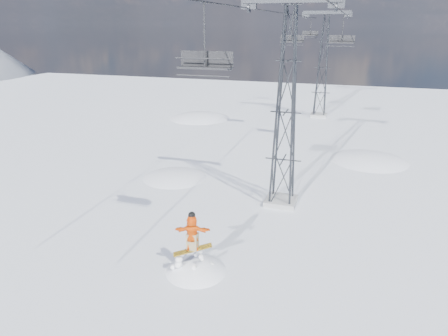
# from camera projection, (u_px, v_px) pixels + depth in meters

# --- Properties ---
(ground) EXTENTS (120.00, 120.00, 0.00)m
(ground) POSITION_uv_depth(u_px,v_px,m) (229.00, 277.00, 16.87)
(ground) COLOR white
(ground) RESTS_ON ground
(snow_terrain) EXTENTS (39.00, 37.00, 22.00)m
(snow_terrain) POSITION_uv_depth(u_px,v_px,m) (245.00, 230.00, 40.52)
(snow_terrain) COLOR white
(snow_terrain) RESTS_ON ground
(lift_tower_near) EXTENTS (5.20, 1.80, 11.43)m
(lift_tower_near) POSITION_uv_depth(u_px,v_px,m) (286.00, 113.00, 21.95)
(lift_tower_near) COLOR #999999
(lift_tower_near) RESTS_ON ground
(lift_tower_far) EXTENTS (5.20, 1.80, 11.43)m
(lift_tower_far) POSITION_uv_depth(u_px,v_px,m) (322.00, 68.00, 44.36)
(lift_tower_far) COLOR #999999
(lift_tower_far) RESTS_ON ground
(haul_cables) EXTENTS (4.46, 51.00, 0.06)m
(haul_cables) POSITION_uv_depth(u_px,v_px,m) (314.00, 13.00, 30.43)
(haul_cables) COLOR black
(haul_cables) RESTS_ON ground
(snowboarder_jump) EXTENTS (4.40, 4.40, 6.90)m
(snowboarder_jump) POSITION_uv_depth(u_px,v_px,m) (197.00, 302.00, 17.84)
(snowboarder_jump) COLOR white
(snowboarder_jump) RESTS_ON ground
(lift_chair_near) EXTENTS (2.17, 0.62, 2.69)m
(lift_chair_near) POSITION_uv_depth(u_px,v_px,m) (205.00, 62.00, 15.50)
(lift_chair_near) COLOR black
(lift_chair_near) RESTS_ON ground
(lift_chair_mid) EXTENTS (1.96, 0.56, 2.43)m
(lift_chair_mid) POSITION_uv_depth(u_px,v_px,m) (342.00, 40.00, 31.12)
(lift_chair_mid) COLOR black
(lift_chair_mid) RESTS_ON ground
(lift_chair_far) EXTENTS (2.07, 0.60, 2.57)m
(lift_chair_far) POSITION_uv_depth(u_px,v_px,m) (292.00, 39.00, 35.55)
(lift_chair_far) COLOR black
(lift_chair_far) RESTS_ON ground
(lift_chair_extra) EXTENTS (1.91, 0.55, 2.37)m
(lift_chair_extra) POSITION_uv_depth(u_px,v_px,m) (310.00, 34.00, 48.75)
(lift_chair_extra) COLOR black
(lift_chair_extra) RESTS_ON ground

